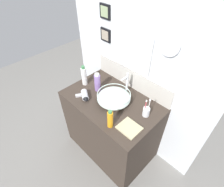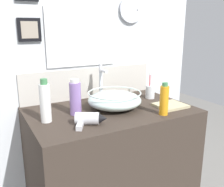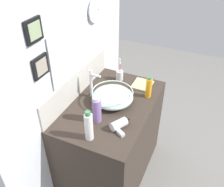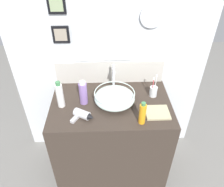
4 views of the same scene
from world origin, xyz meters
The scene contains 11 objects.
ground_plane centered at (0.00, 0.00, 0.00)m, with size 6.00×6.00×0.00m, color gray.
vanity_counter centered at (0.00, 0.00, 0.42)m, with size 1.01×0.64×0.83m, color #382D26.
back_panel centered at (0.00, 0.35, 1.23)m, with size 1.77×0.10×2.47m.
glass_bowl_sink centered at (0.03, 0.01, 0.89)m, with size 0.34×0.34×0.11m.
faucet centered at (0.03, 0.19, 0.98)m, with size 0.02×0.10×0.26m.
hair_drier centered at (-0.22, -0.17, 0.86)m, with size 0.19×0.14×0.07m.
toothbrush_cup centered at (0.37, 0.09, 0.88)m, with size 0.06×0.06×0.21m.
lotion_bottle centered at (0.22, -0.24, 0.92)m, with size 0.05×0.05×0.19m.
shampoo_bottle centered at (-0.22, 0.01, 0.94)m, with size 0.07×0.07×0.21m.
soap_dispenser centered at (-0.41, -0.02, 0.94)m, with size 0.06×0.06×0.24m.
hand_towel centered at (0.36, -0.14, 0.84)m, with size 0.19×0.17×0.02m, color tan.
Camera 3 is at (-1.45, -0.66, 2.09)m, focal length 40.00 mm.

